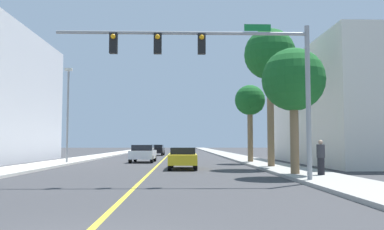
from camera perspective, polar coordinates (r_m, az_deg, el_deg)
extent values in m
plane|color=#38383A|center=(48.12, -3.65, -5.92)|extent=(192.00, 192.00, 0.00)
cube|color=beige|center=(49.04, -13.03, -5.70)|extent=(2.92, 168.00, 0.15)
cube|color=#9E9B93|center=(48.50, 5.83, -5.80)|extent=(2.92, 168.00, 0.15)
cube|color=yellow|center=(48.12, -3.65, -5.91)|extent=(0.16, 144.00, 0.01)
cylinder|color=gray|center=(17.13, 16.14, 1.81)|extent=(0.20, 0.20, 6.31)
cylinder|color=gray|center=(16.84, -1.30, 11.52)|extent=(10.27, 0.14, 0.14)
cube|color=black|center=(16.75, 1.37, 10.02)|extent=(0.32, 0.24, 0.84)
sphere|color=orange|center=(16.67, 1.39, 10.97)|extent=(0.20, 0.20, 0.20)
cube|color=black|center=(16.75, -4.88, 10.03)|extent=(0.32, 0.24, 0.84)
sphere|color=orange|center=(16.68, -4.90, 10.98)|extent=(0.20, 0.20, 0.20)
cube|color=black|center=(16.95, -11.05, 9.92)|extent=(0.32, 0.24, 0.84)
sphere|color=orange|center=(16.88, -11.12, 10.86)|extent=(0.20, 0.20, 0.20)
cube|color=#147233|center=(17.20, 9.25, 12.10)|extent=(1.10, 0.04, 0.28)
cylinder|color=gray|center=(32.33, -17.19, -0.21)|extent=(0.16, 0.16, 7.01)
cube|color=beige|center=(32.76, -17.06, 6.18)|extent=(0.56, 0.28, 0.20)
cylinder|color=brown|center=(20.14, 14.27, -1.55)|extent=(0.42, 0.42, 4.58)
sphere|color=#195B23|center=(20.36, 14.16, 4.90)|extent=(3.08, 3.08, 3.08)
cone|color=#195B23|center=(20.63, 16.62, 4.27)|extent=(0.49, 1.66, 1.53)
cone|color=#195B23|center=(21.23, 13.81, 3.98)|extent=(1.36, 0.59, 1.28)
cone|color=#195B23|center=(19.98, 11.72, 4.45)|extent=(0.61, 1.80, 1.38)
cone|color=#195B23|center=(19.48, 15.16, 4.72)|extent=(1.57, 0.58, 1.43)
cylinder|color=brown|center=(26.45, 11.05, 0.75)|extent=(0.44, 0.44, 7.25)
sphere|color=#195B23|center=(26.99, 10.94, 8.45)|extent=(3.33, 3.33, 3.33)
cone|color=#195B23|center=(27.10, 13.06, 8.00)|extent=(0.54, 1.53, 1.64)
cone|color=#195B23|center=(27.92, 10.90, 7.61)|extent=(1.72, 0.76, 1.39)
cone|color=#195B23|center=(26.90, 8.80, 8.03)|extent=(0.61, 1.41, 1.60)
cone|color=#195B23|center=(25.97, 11.07, 8.49)|extent=(1.54, 0.66, 1.54)
cylinder|color=brown|center=(32.57, 8.24, -2.21)|extent=(0.43, 0.43, 4.93)
sphere|color=#195B23|center=(32.74, 8.19, 2.11)|extent=(2.43, 2.43, 2.43)
cone|color=#195B23|center=(32.78, 9.47, 1.77)|extent=(0.54, 1.28, 1.38)
cone|color=#195B23|center=(33.45, 8.20, 1.64)|extent=(1.38, 0.65, 1.18)
cone|color=#195B23|center=(33.05, 7.07, 1.69)|extent=(1.04, 1.22, 1.24)
cone|color=#195B23|center=(32.25, 7.22, 1.84)|extent=(0.91, 1.15, 1.42)
cone|color=#195B23|center=(32.05, 8.66, 1.89)|extent=(1.14, 0.60, 1.32)
cube|color=gold|center=(25.39, -1.28, -6.25)|extent=(1.79, 4.31, 0.61)
cube|color=black|center=(25.34, -1.28, -5.10)|extent=(1.54, 1.90, 0.42)
cylinder|color=black|center=(27.01, -2.86, -6.75)|extent=(0.23, 0.64, 0.64)
cylinder|color=black|center=(26.99, 0.38, -6.76)|extent=(0.23, 0.64, 0.64)
cylinder|color=black|center=(23.84, -3.17, -7.12)|extent=(0.23, 0.64, 0.64)
cylinder|color=black|center=(23.82, 0.51, -7.13)|extent=(0.23, 0.64, 0.64)
cube|color=black|center=(53.18, -4.96, -5.02)|extent=(1.89, 3.89, 0.68)
cube|color=black|center=(53.10, -4.97, -4.43)|extent=(1.60, 1.97, 0.41)
cylinder|color=black|center=(54.62, -5.62, -5.34)|extent=(0.25, 0.65, 0.64)
cylinder|color=black|center=(54.47, -4.02, -5.36)|extent=(0.25, 0.65, 0.64)
cylinder|color=black|center=(51.92, -5.96, -5.41)|extent=(0.25, 0.65, 0.64)
cylinder|color=black|center=(51.76, -4.27, -5.43)|extent=(0.25, 0.65, 0.64)
cube|color=white|center=(34.43, -6.93, -5.57)|extent=(2.03, 4.21, 0.68)
cube|color=black|center=(34.27, -6.95, -4.61)|extent=(1.75, 2.00, 0.47)
cylinder|color=black|center=(36.07, -8.03, -6.02)|extent=(0.23, 0.64, 0.64)
cylinder|color=black|center=(35.88, -5.27, -6.06)|extent=(0.23, 0.64, 0.64)
cylinder|color=black|center=(33.03, -8.75, -6.21)|extent=(0.23, 0.64, 0.64)
cylinder|color=black|center=(32.82, -5.73, -6.25)|extent=(0.23, 0.64, 0.64)
cylinder|color=black|center=(19.79, 17.79, -6.93)|extent=(0.32, 0.32, 0.79)
cylinder|color=#333338|center=(19.76, 17.75, -4.89)|extent=(0.38, 0.38, 0.62)
sphere|color=tan|center=(19.76, 17.73, -3.68)|extent=(0.21, 0.21, 0.21)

